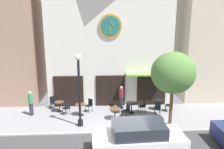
{
  "coord_description": "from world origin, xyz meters",
  "views": [
    {
      "loc": [
        -1.29,
        -11.32,
        6.07
      ],
      "look_at": [
        -0.55,
        2.17,
        2.88
      ],
      "focal_mm": 35.48,
      "sensor_mm": 36.0,
      "label": 1
    }
  ],
  "objects_px": {
    "cafe_chair_facing_street": "(170,104)",
    "cafe_chair_near_tree": "(143,105)",
    "cafe_table_leftmost": "(115,112)",
    "cafe_table_center_left": "(158,103)",
    "cafe_chair_near_lamp": "(158,107)",
    "cafe_table_near_door": "(132,105)",
    "cafe_chair_corner": "(67,107)",
    "pedestrian_maroon": "(121,97)",
    "cafe_chair_under_awning": "(127,109)",
    "pedestrian_green": "(31,103)",
    "parked_car_white": "(138,138)",
    "street_lamp": "(79,91)",
    "cafe_chair_curbside": "(119,106)",
    "street_tree": "(173,73)",
    "cafe_chair_left_end": "(90,104)",
    "cafe_table_center": "(81,108)",
    "cafe_chair_by_entrance": "(53,102)",
    "cafe_table_center_right": "(59,105)"
  },
  "relations": [
    {
      "from": "cafe_chair_corner",
      "to": "cafe_chair_curbside",
      "type": "distance_m",
      "value": 3.52
    },
    {
      "from": "cafe_table_center_right",
      "to": "cafe_table_center",
      "type": "xyz_separation_m",
      "value": [
        1.53,
        -0.7,
        0.06
      ]
    },
    {
      "from": "cafe_table_leftmost",
      "to": "pedestrian_maroon",
      "type": "distance_m",
      "value": 1.92
    },
    {
      "from": "cafe_chair_facing_street",
      "to": "cafe_chair_near_tree",
      "type": "relative_size",
      "value": 1.0
    },
    {
      "from": "cafe_table_leftmost",
      "to": "cafe_chair_under_awning",
      "type": "distance_m",
      "value": 0.86
    },
    {
      "from": "street_lamp",
      "to": "cafe_chair_near_tree",
      "type": "height_order",
      "value": "street_lamp"
    },
    {
      "from": "cafe_chair_by_entrance",
      "to": "cafe_chair_curbside",
      "type": "distance_m",
      "value": 4.78
    },
    {
      "from": "cafe_chair_facing_street",
      "to": "cafe_chair_corner",
      "type": "distance_m",
      "value": 7.08
    },
    {
      "from": "cafe_table_leftmost",
      "to": "cafe_chair_corner",
      "type": "relative_size",
      "value": 0.81
    },
    {
      "from": "cafe_chair_facing_street",
      "to": "cafe_chair_near_tree",
      "type": "distance_m",
      "value": 1.89
    },
    {
      "from": "cafe_chair_under_awning",
      "to": "pedestrian_green",
      "type": "distance_m",
      "value": 6.39
    },
    {
      "from": "cafe_chair_facing_street",
      "to": "cafe_chair_corner",
      "type": "relative_size",
      "value": 1.0
    },
    {
      "from": "cafe_chair_facing_street",
      "to": "cafe_chair_under_awning",
      "type": "bearing_deg",
      "value": -165.85
    },
    {
      "from": "pedestrian_maroon",
      "to": "parked_car_white",
      "type": "bearing_deg",
      "value": -87.35
    },
    {
      "from": "cafe_table_center",
      "to": "cafe_chair_near_lamp",
      "type": "relative_size",
      "value": 0.86
    },
    {
      "from": "cafe_table_near_door",
      "to": "pedestrian_green",
      "type": "height_order",
      "value": "pedestrian_green"
    },
    {
      "from": "cafe_chair_left_end",
      "to": "pedestrian_green",
      "type": "distance_m",
      "value": 3.9
    },
    {
      "from": "cafe_chair_near_lamp",
      "to": "pedestrian_maroon",
      "type": "relative_size",
      "value": 0.54
    },
    {
      "from": "cafe_chair_near_lamp",
      "to": "pedestrian_green",
      "type": "bearing_deg",
      "value": 177.5
    },
    {
      "from": "cafe_chair_near_lamp",
      "to": "cafe_chair_by_entrance",
      "type": "distance_m",
      "value": 7.39
    },
    {
      "from": "cafe_table_leftmost",
      "to": "cafe_chair_curbside",
      "type": "relative_size",
      "value": 0.81
    },
    {
      "from": "cafe_table_leftmost",
      "to": "cafe_chair_near_lamp",
      "type": "distance_m",
      "value": 2.98
    },
    {
      "from": "cafe_table_center_right",
      "to": "cafe_chair_corner",
      "type": "bearing_deg",
      "value": -43.19
    },
    {
      "from": "cafe_table_leftmost",
      "to": "cafe_chair_curbside",
      "type": "distance_m",
      "value": 1.07
    },
    {
      "from": "cafe_table_near_door",
      "to": "cafe_chair_curbside",
      "type": "bearing_deg",
      "value": 174.23
    },
    {
      "from": "cafe_table_near_door",
      "to": "pedestrian_green",
      "type": "xyz_separation_m",
      "value": [
        -6.75,
        0.02,
        0.31
      ]
    },
    {
      "from": "cafe_chair_near_lamp",
      "to": "cafe_chair_curbside",
      "type": "distance_m",
      "value": 2.61
    },
    {
      "from": "cafe_table_near_door",
      "to": "pedestrian_maroon",
      "type": "relative_size",
      "value": 0.47
    },
    {
      "from": "street_tree",
      "to": "pedestrian_maroon",
      "type": "bearing_deg",
      "value": 134.62
    },
    {
      "from": "cafe_table_center",
      "to": "parked_car_white",
      "type": "relative_size",
      "value": 0.18
    },
    {
      "from": "pedestrian_green",
      "to": "cafe_chair_curbside",
      "type": "bearing_deg",
      "value": 0.63
    },
    {
      "from": "cafe_table_center_left",
      "to": "parked_car_white",
      "type": "relative_size",
      "value": 0.17
    },
    {
      "from": "cafe_chair_corner",
      "to": "cafe_chair_curbside",
      "type": "bearing_deg",
      "value": 1.93
    },
    {
      "from": "street_lamp",
      "to": "cafe_chair_near_lamp",
      "type": "relative_size",
      "value": 4.84
    },
    {
      "from": "cafe_table_center_right",
      "to": "pedestrian_maroon",
      "type": "relative_size",
      "value": 0.43
    },
    {
      "from": "cafe_table_leftmost",
      "to": "cafe_table_center_left",
      "type": "bearing_deg",
      "value": 23.98
    },
    {
      "from": "cafe_table_near_door",
      "to": "cafe_chair_under_awning",
      "type": "relative_size",
      "value": 0.87
    },
    {
      "from": "street_tree",
      "to": "cafe_table_center",
      "type": "height_order",
      "value": "street_tree"
    },
    {
      "from": "cafe_chair_near_lamp",
      "to": "cafe_table_near_door",
      "type": "bearing_deg",
      "value": 168.57
    },
    {
      "from": "cafe_chair_corner",
      "to": "pedestrian_maroon",
      "type": "bearing_deg",
      "value": 13.57
    },
    {
      "from": "cafe_chair_facing_street",
      "to": "parked_car_white",
      "type": "relative_size",
      "value": 0.2
    },
    {
      "from": "cafe_table_center_right",
      "to": "pedestrian_green",
      "type": "relative_size",
      "value": 0.43
    },
    {
      "from": "cafe_chair_corner",
      "to": "pedestrian_green",
      "type": "distance_m",
      "value": 2.38
    },
    {
      "from": "street_tree",
      "to": "cafe_chair_curbside",
      "type": "relative_size",
      "value": 4.96
    },
    {
      "from": "cafe_chair_under_awning",
      "to": "cafe_chair_by_entrance",
      "type": "xyz_separation_m",
      "value": [
        -5.13,
        1.76,
        0.0
      ]
    },
    {
      "from": "cafe_table_center_right",
      "to": "cafe_table_center",
      "type": "relative_size",
      "value": 0.93
    },
    {
      "from": "cafe_table_center",
      "to": "cafe_chair_by_entrance",
      "type": "bearing_deg",
      "value": 148.07
    },
    {
      "from": "street_lamp",
      "to": "pedestrian_green",
      "type": "xyz_separation_m",
      "value": [
        -3.4,
        1.75,
        -1.35
      ]
    },
    {
      "from": "cafe_table_near_door",
      "to": "cafe_chair_left_end",
      "type": "bearing_deg",
      "value": 171.19
    },
    {
      "from": "cafe_table_center",
      "to": "cafe_table_leftmost",
      "type": "relative_size",
      "value": 1.05
    }
  ]
}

